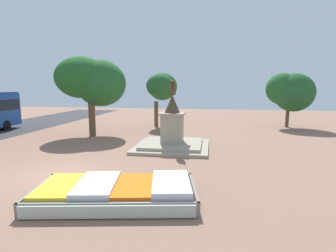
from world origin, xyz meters
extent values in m
plane|color=#8C6651|center=(0.00, 0.00, 0.00)|extent=(70.56, 70.56, 0.00)
cube|color=#38281C|center=(3.44, -1.95, 0.22)|extent=(5.64, 3.36, 0.43)
cube|color=gray|center=(3.67, -3.20, 0.24)|extent=(5.42, 1.08, 0.47)
cube|color=gray|center=(3.21, -0.69, 0.24)|extent=(5.42, 1.08, 0.47)
cube|color=gray|center=(0.79, -2.43, 0.24)|extent=(0.57, 2.63, 0.47)
cube|color=gray|center=(6.09, -1.47, 0.24)|extent=(0.57, 2.63, 0.47)
cube|color=yellow|center=(1.56, -2.29, 0.49)|extent=(1.65, 2.44, 0.13)
cube|color=white|center=(2.81, -2.06, 0.54)|extent=(1.65, 2.44, 0.21)
cube|color=orange|center=(4.07, -1.84, 0.49)|extent=(1.65, 2.44, 0.13)
cube|color=white|center=(5.32, -1.61, 0.55)|extent=(1.65, 2.44, 0.25)
cube|color=#B2BCAD|center=(3.68, -3.25, 0.24)|extent=(5.17, 1.13, 0.39)
cube|color=#9E937F|center=(4.23, 6.03, 0.09)|extent=(4.57, 4.57, 0.18)
cube|color=#9F9581|center=(4.23, 6.03, 0.27)|extent=(3.69, 3.69, 0.18)
cube|color=#9E937F|center=(4.23, 6.03, 1.24)|extent=(1.31, 1.31, 1.78)
cube|color=#9E937F|center=(4.23, 6.03, 2.19)|extent=(1.54, 1.54, 0.12)
cone|color=#473823|center=(4.23, 6.03, 2.80)|extent=(0.98, 0.98, 1.10)
cylinder|color=#473823|center=(4.23, 6.03, 3.68)|extent=(0.42, 0.42, 0.64)
sphere|color=#473823|center=(4.23, 6.03, 4.14)|extent=(0.28, 0.28, 0.28)
cylinder|color=#473823|center=(4.36, 5.80, 3.80)|extent=(0.33, 0.47, 0.51)
cylinder|color=black|center=(-11.28, 10.13, 0.45)|extent=(0.31, 0.91, 0.90)
cylinder|color=brown|center=(-2.60, 9.03, 1.31)|extent=(0.51, 0.51, 2.62)
ellipsoid|color=#215C25|center=(-3.52, 9.50, 4.57)|extent=(4.23, 4.02, 3.27)
ellipsoid|color=#245B28|center=(-2.13, 9.87, 4.13)|extent=(3.99, 3.84, 3.67)
cylinder|color=brown|center=(13.85, 16.31, 1.03)|extent=(0.32, 0.32, 2.06)
ellipsoid|color=#255E29|center=(13.24, 16.28, 3.64)|extent=(3.03, 2.73, 2.99)
ellipsoid|color=#23582A|center=(14.24, 16.14, 3.31)|extent=(3.76, 3.25, 3.57)
cylinder|color=brown|center=(1.30, 14.97, 1.21)|extent=(0.38, 0.38, 2.42)
ellipsoid|color=#24592A|center=(1.79, 14.40, 3.93)|extent=(2.59, 2.31, 2.22)
ellipsoid|color=#265C29|center=(1.91, 15.14, 3.86)|extent=(2.84, 2.55, 2.64)
camera|label=1|loc=(6.62, -10.13, 3.88)|focal=28.00mm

